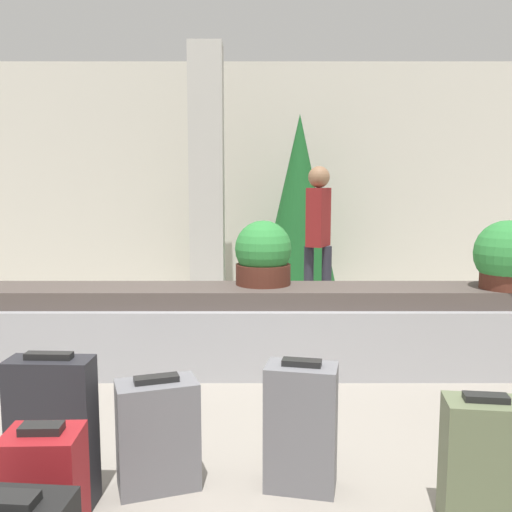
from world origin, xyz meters
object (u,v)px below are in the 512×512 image
Objects in this scene: pillar at (207,176)px; decorated_tree at (299,200)px; potted_plant_0 at (507,257)px; suitcase_1 at (483,464)px; suitcase_6 at (53,432)px; suitcase_7 at (158,434)px; suitcase_4 at (301,427)px; traveler_0 at (318,228)px; potted_plant_1 at (263,255)px.

pillar reaches higher than decorated_tree.
decorated_tree is (-1.42, 3.03, 0.35)m from potted_plant_0.
suitcase_1 is 0.83× the size of suitcase_6.
potted_plant_0 reaches higher than suitcase_7.
traveler_0 is (0.47, 3.61, 0.70)m from suitcase_4.
pillar reaches higher than potted_plant_1.
suitcase_7 is at bearing -88.42° from pillar.
pillar is 6.05× the size of potted_plant_1.
suitcase_7 is at bearing -105.72° from potted_plant_1.
pillar is 3.83m from potted_plant_0.
decorated_tree is (1.52, 4.93, 0.93)m from suitcase_6.
potted_plant_1 is at bearing 5.66° from traveler_0.
suitcase_4 is (0.84, -4.50, -1.28)m from pillar.
potted_plant_1 is (1.02, 2.10, 0.57)m from suitcase_6.
traveler_0 is at bearing 102.15° from suitcase_1.
suitcase_4 is at bearing -135.01° from potted_plant_0.
suitcase_6 is 1.28× the size of suitcase_7.
suitcase_6 is 3.55m from potted_plant_0.
potted_plant_1 reaches higher than suitcase_6.
potted_plant_1 is at bearing 120.05° from suitcase_1.
suitcase_7 is 0.24× the size of decorated_tree.
suitcase_1 reaches higher than suitcase_7.
suitcase_6 reaches higher than suitcase_4.
potted_plant_0 is 1.03× the size of potted_plant_1.
suitcase_1 is 1.52m from suitcase_7.
suitcase_1 is at bearing -67.70° from potted_plant_1.
potted_plant_0 is (2.94, 1.91, 0.58)m from suitcase_6.
potted_plant_1 is 0.22× the size of decorated_tree.
suitcase_4 is at bearing -85.19° from potted_plant_1.
decorated_tree reaches higher than potted_plant_1.
pillar is at bearing 73.19° from suitcase_7.
pillar is at bearing 88.35° from suitcase_6.
traveler_0 is at bearing 68.91° from suitcase_6.
potted_plant_1 is at bearing -75.21° from pillar.
potted_plant_1 is at bearing -100.12° from decorated_tree.
suitcase_6 is at bearing -107.14° from decorated_tree.
pillar is 5.22× the size of suitcase_1.
traveler_0 is (0.63, 1.66, 0.09)m from potted_plant_1.
suitcase_7 is at bearing -144.63° from potted_plant_0.
potted_plant_0 reaches higher than potted_plant_1.
traveler_0 reaches higher than potted_plant_0.
potted_plant_0 is 1.93m from potted_plant_1.
traveler_0 is (1.30, -0.89, -0.58)m from pillar.
suitcase_1 is at bearing -85.20° from decorated_tree.
pillar is 5.25m from suitcase_1.
potted_plant_1 is (-0.16, 1.95, 0.61)m from suitcase_4.
decorated_tree is (0.34, 4.79, 0.96)m from suitcase_4.
suitcase_4 is 3.71m from traveler_0.
pillar reaches higher than suitcase_4.
suitcase_6 is (-1.95, 0.18, 0.06)m from suitcase_1.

